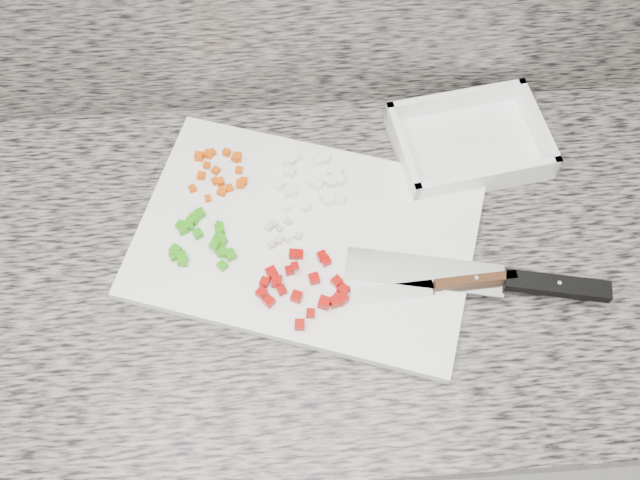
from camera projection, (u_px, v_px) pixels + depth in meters
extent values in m
cube|color=silver|center=(259.00, 365.00, 1.46)|extent=(3.92, 0.62, 0.86)
cube|color=slate|center=(236.00, 269.00, 1.07)|extent=(3.96, 0.64, 0.04)
cube|color=white|center=(306.00, 238.00, 1.06)|extent=(0.57, 0.47, 0.02)
cube|color=#D54A04|center=(201.00, 176.00, 1.10)|extent=(0.01, 0.01, 0.01)
cube|color=#D54A04|center=(208.00, 198.00, 1.08)|extent=(0.01, 0.01, 0.01)
cube|color=#D54A04|center=(241.00, 184.00, 1.09)|extent=(0.01, 0.01, 0.01)
cube|color=#D54A04|center=(222.00, 191.00, 1.08)|extent=(0.02, 0.02, 0.01)
cube|color=#D54A04|center=(209.00, 154.00, 1.12)|extent=(0.02, 0.02, 0.01)
cube|color=#D54A04|center=(216.00, 170.00, 1.10)|extent=(0.02, 0.02, 0.01)
cube|color=#D54A04|center=(236.00, 158.00, 1.11)|extent=(0.01, 0.01, 0.01)
cube|color=#D54A04|center=(207.00, 165.00, 1.11)|extent=(0.01, 0.01, 0.01)
cube|color=#D54A04|center=(229.00, 188.00, 1.09)|extent=(0.01, 0.01, 0.01)
cube|color=#D54A04|center=(212.00, 153.00, 1.12)|extent=(0.01, 0.01, 0.01)
cube|color=#D54A04|center=(244.00, 181.00, 1.09)|extent=(0.01, 0.01, 0.01)
cube|color=#D54A04|center=(227.00, 153.00, 1.12)|extent=(0.01, 0.01, 0.01)
cube|color=#D54A04|center=(239.00, 170.00, 1.10)|extent=(0.01, 0.01, 0.01)
cube|color=#D54A04|center=(199.00, 156.00, 1.11)|extent=(0.01, 0.01, 0.01)
cube|color=#D54A04|center=(221.00, 182.00, 1.09)|extent=(0.01, 0.01, 0.01)
cube|color=#D54A04|center=(237.00, 157.00, 1.11)|extent=(0.01, 0.01, 0.01)
cube|color=#D54A04|center=(192.00, 188.00, 1.09)|extent=(0.01, 0.01, 0.01)
cube|color=#D54A04|center=(215.00, 181.00, 1.09)|extent=(0.01, 0.01, 0.01)
cube|color=white|center=(297.00, 157.00, 1.12)|extent=(0.01, 0.01, 0.01)
cube|color=white|center=(305.00, 207.00, 1.07)|extent=(0.02, 0.02, 0.01)
cube|color=white|center=(318.00, 185.00, 1.09)|extent=(0.02, 0.02, 0.01)
cube|color=white|center=(325.00, 159.00, 1.11)|extent=(0.02, 0.02, 0.01)
cube|color=white|center=(287.00, 206.00, 1.07)|extent=(0.02, 0.02, 0.01)
cube|color=white|center=(336.00, 175.00, 1.10)|extent=(0.01, 0.01, 0.01)
cube|color=white|center=(340.00, 179.00, 1.09)|extent=(0.02, 0.02, 0.01)
cube|color=white|center=(331.00, 201.00, 1.08)|extent=(0.02, 0.02, 0.01)
cube|color=white|center=(329.00, 199.00, 1.08)|extent=(0.02, 0.02, 0.01)
cube|color=white|center=(335.00, 172.00, 1.10)|extent=(0.02, 0.02, 0.01)
cube|color=white|center=(333.00, 181.00, 1.09)|extent=(0.02, 0.02, 0.01)
cube|color=white|center=(328.00, 180.00, 1.09)|extent=(0.02, 0.02, 0.01)
cube|color=white|center=(332.00, 171.00, 1.10)|extent=(0.01, 0.01, 0.01)
cube|color=white|center=(339.00, 169.00, 1.10)|extent=(0.01, 0.01, 0.01)
cube|color=white|center=(323.00, 194.00, 1.08)|extent=(0.01, 0.01, 0.01)
cube|color=white|center=(327.00, 200.00, 1.08)|extent=(0.02, 0.02, 0.01)
cube|color=white|center=(313.00, 181.00, 1.09)|extent=(0.02, 0.02, 0.01)
cube|color=white|center=(290.00, 172.00, 1.10)|extent=(0.02, 0.02, 0.01)
cube|color=white|center=(288.00, 160.00, 1.11)|extent=(0.02, 0.02, 0.01)
cube|color=white|center=(329.00, 181.00, 1.09)|extent=(0.02, 0.02, 0.01)
cube|color=white|center=(330.00, 196.00, 1.08)|extent=(0.02, 0.02, 0.01)
cube|color=white|center=(290.00, 191.00, 1.08)|extent=(0.02, 0.02, 0.01)
cube|color=white|center=(325.00, 155.00, 1.11)|extent=(0.02, 0.02, 0.01)
cube|color=white|center=(279.00, 184.00, 1.09)|extent=(0.02, 0.02, 0.01)
cube|color=white|center=(294.00, 157.00, 1.11)|extent=(0.02, 0.02, 0.01)
cube|color=white|center=(338.00, 171.00, 1.10)|extent=(0.02, 0.02, 0.01)
cube|color=white|center=(340.00, 198.00, 1.08)|extent=(0.02, 0.02, 0.01)
cube|color=white|center=(318.00, 160.00, 1.11)|extent=(0.02, 0.02, 0.01)
cube|color=#28920D|center=(221.00, 251.00, 1.03)|extent=(0.02, 0.02, 0.01)
cube|color=#28920D|center=(215.00, 244.00, 1.03)|extent=(0.02, 0.02, 0.01)
cube|color=#28920D|center=(194.00, 219.00, 1.06)|extent=(0.02, 0.02, 0.01)
cube|color=#28920D|center=(190.00, 226.00, 1.06)|extent=(0.01, 0.01, 0.01)
cube|color=#28920D|center=(180.00, 225.00, 1.06)|extent=(0.02, 0.02, 0.01)
cube|color=#28920D|center=(200.00, 213.00, 1.06)|extent=(0.02, 0.02, 0.01)
cube|color=#28920D|center=(183.00, 226.00, 1.05)|extent=(0.01, 0.01, 0.01)
cube|color=#28920D|center=(198.00, 234.00, 1.05)|extent=(0.02, 0.02, 0.01)
cube|color=#28920D|center=(219.00, 237.00, 1.05)|extent=(0.02, 0.02, 0.01)
cube|color=#28920D|center=(193.00, 219.00, 1.06)|extent=(0.02, 0.02, 0.01)
cube|color=#28920D|center=(230.00, 255.00, 1.03)|extent=(0.02, 0.02, 0.01)
cube|color=#28920D|center=(222.00, 266.00, 1.02)|extent=(0.02, 0.02, 0.01)
cube|color=#28920D|center=(222.00, 241.00, 1.04)|extent=(0.02, 0.02, 0.01)
cube|color=#28920D|center=(183.00, 230.00, 1.05)|extent=(0.02, 0.02, 0.01)
cube|color=#28920D|center=(220.00, 230.00, 1.05)|extent=(0.02, 0.02, 0.01)
cube|color=#28920D|center=(222.00, 252.00, 1.03)|extent=(0.01, 0.01, 0.01)
cube|color=#28920D|center=(183.00, 261.00, 1.03)|extent=(0.02, 0.02, 0.01)
cube|color=#28920D|center=(219.00, 225.00, 1.06)|extent=(0.01, 0.01, 0.01)
cube|color=#28920D|center=(174.00, 256.00, 1.03)|extent=(0.02, 0.02, 0.01)
cube|color=#28920D|center=(182.00, 257.00, 1.03)|extent=(0.02, 0.02, 0.01)
cube|color=#28920D|center=(175.00, 250.00, 1.04)|extent=(0.02, 0.02, 0.01)
cube|color=#A00602|center=(335.00, 302.00, 1.00)|extent=(0.02, 0.02, 0.01)
cube|color=#A00602|center=(337.00, 298.00, 1.00)|extent=(0.02, 0.02, 0.01)
cube|color=#A00602|center=(294.00, 254.00, 1.03)|extent=(0.01, 0.01, 0.01)
cube|color=#A00602|center=(337.00, 281.00, 1.01)|extent=(0.02, 0.02, 0.01)
cube|color=#A00602|center=(265.00, 282.00, 1.01)|extent=(0.02, 0.02, 0.01)
cube|color=#A00602|center=(294.00, 254.00, 1.03)|extent=(0.01, 0.01, 0.01)
cube|color=#A00602|center=(343.00, 290.00, 1.00)|extent=(0.02, 0.02, 0.01)
cube|color=#A00602|center=(326.00, 261.00, 1.03)|extent=(0.02, 0.02, 0.01)
cube|color=#A00602|center=(300.00, 325.00, 0.98)|extent=(0.01, 0.01, 0.01)
cube|color=#A00602|center=(289.00, 270.00, 1.02)|extent=(0.01, 0.01, 0.01)
cube|color=#A00602|center=(262.00, 293.00, 1.00)|extent=(0.02, 0.02, 0.01)
cube|color=#A00602|center=(269.00, 301.00, 1.00)|extent=(0.02, 0.02, 0.01)
cube|color=#A00602|center=(311.00, 313.00, 0.99)|extent=(0.01, 0.01, 0.01)
cube|color=#A00602|center=(299.00, 254.00, 1.03)|extent=(0.01, 0.01, 0.01)
cube|color=#A00602|center=(295.00, 266.00, 1.01)|extent=(0.01, 0.01, 0.01)
cube|color=#A00602|center=(314.00, 278.00, 1.01)|extent=(0.02, 0.02, 0.01)
cube|color=#A00602|center=(322.00, 256.00, 1.03)|extent=(0.02, 0.02, 0.01)
cube|color=#A00602|center=(324.00, 303.00, 0.99)|extent=(0.02, 0.02, 0.01)
cube|color=#A00602|center=(282.00, 290.00, 1.01)|extent=(0.02, 0.02, 0.01)
cube|color=#A00602|center=(272.00, 273.00, 1.02)|extent=(0.02, 0.02, 0.01)
cube|color=#A00602|center=(297.00, 296.00, 1.00)|extent=(0.02, 0.02, 0.01)
cube|color=#A00602|center=(342.00, 299.00, 1.00)|extent=(0.02, 0.02, 0.01)
cube|color=#A00602|center=(277.00, 282.00, 1.01)|extent=(0.02, 0.02, 0.01)
cube|color=beige|center=(272.00, 245.00, 1.04)|extent=(0.01, 0.01, 0.01)
cube|color=beige|center=(280.00, 229.00, 1.06)|extent=(0.01, 0.01, 0.01)
cube|color=beige|center=(289.00, 240.00, 1.05)|extent=(0.01, 0.01, 0.01)
cube|color=beige|center=(298.00, 236.00, 1.05)|extent=(0.01, 0.01, 0.01)
cube|color=beige|center=(281.00, 238.00, 1.05)|extent=(0.01, 0.01, 0.01)
cube|color=beige|center=(274.00, 224.00, 1.06)|extent=(0.01, 0.01, 0.01)
cube|color=beige|center=(269.00, 228.00, 1.06)|extent=(0.01, 0.01, 0.01)
cube|color=beige|center=(288.00, 221.00, 1.06)|extent=(0.01, 0.01, 0.01)
cube|color=beige|center=(278.00, 241.00, 1.04)|extent=(0.01, 0.01, 0.01)
cube|color=beige|center=(289.00, 221.00, 1.06)|extent=(0.01, 0.01, 0.01)
cube|color=beige|center=(271.00, 225.00, 1.06)|extent=(0.01, 0.01, 0.01)
cube|color=silver|center=(424.00, 272.00, 1.02)|extent=(0.23, 0.10, 0.00)
cube|color=black|center=(557.00, 286.00, 1.01)|extent=(0.15, 0.06, 0.02)
cylinder|color=silver|center=(559.00, 283.00, 1.00)|extent=(0.01, 0.01, 0.00)
cube|color=silver|center=(393.00, 292.00, 1.01)|extent=(0.12, 0.03, 0.00)
cube|color=#462711|center=(475.00, 281.00, 1.01)|extent=(0.12, 0.02, 0.02)
cylinder|color=silver|center=(476.00, 278.00, 1.00)|extent=(0.01, 0.01, 0.00)
cube|color=white|center=(468.00, 147.00, 1.14)|extent=(0.26, 0.20, 0.01)
cube|color=white|center=(455.00, 100.00, 1.16)|extent=(0.23, 0.05, 0.04)
cube|color=white|center=(487.00, 179.00, 1.09)|extent=(0.23, 0.05, 0.04)
cube|color=white|center=(537.00, 126.00, 1.13)|extent=(0.04, 0.17, 0.04)
cube|color=white|center=(403.00, 151.00, 1.11)|extent=(0.04, 0.17, 0.04)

